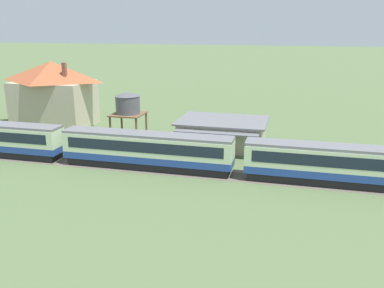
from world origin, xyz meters
The scene contains 5 objects.
passenger_train centered at (-25.42, -0.09, 2.30)m, with size 104.29×2.89×4.16m.
railway_track centered at (-25.71, -0.09, 0.01)m, with size 179.31×3.60×0.04m.
station_building centered at (-18.91, 10.79, 1.85)m, with size 11.79×9.72×3.66m.
station_house_terracotta_roof centered at (-47.60, 16.13, 5.35)m, with size 12.86×8.62×10.34m.
water_tower centered at (-31.53, 8.61, 5.52)m, with size 4.22×4.22×7.22m.
Camera 1 is at (-9.92, -41.55, 15.82)m, focal length 38.00 mm.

